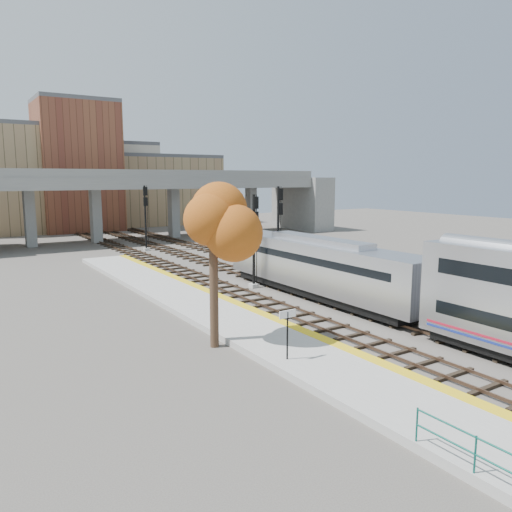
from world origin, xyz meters
TOP-DOWN VIEW (x-y plane):
  - ground at (0.00, 0.00)m, footprint 160.00×160.00m
  - platform at (-7.25, 0.00)m, footprint 4.50×60.00m
  - yellow_strip at (-5.35, 0.00)m, footprint 0.70×60.00m
  - tracks at (0.93, 12.50)m, footprint 10.70×95.00m
  - overpass at (4.92, 45.00)m, footprint 54.00×12.00m
  - buildings_far at (1.26, 66.57)m, footprint 43.00×21.00m
  - parking_lot at (14.00, 28.00)m, footprint 14.00×18.00m
  - locomotive at (1.00, 5.40)m, footprint 3.02×19.05m
  - signal_mast_near at (-1.10, 10.60)m, footprint 0.60×0.64m
  - signal_mast_mid at (3.00, 13.21)m, footprint 0.60×0.64m
  - signal_mast_far at (-1.10, 34.31)m, footprint 0.60×0.64m
  - station_sign at (-8.60, -4.08)m, footprint 0.90×0.08m
  - tree at (-10.12, 0.07)m, footprint 3.60×3.60m
  - car_a at (10.35, 22.62)m, footprint 1.79×3.46m
  - car_b at (12.48, 28.40)m, footprint 2.06×3.45m
  - car_c at (17.37, 32.22)m, footprint 2.34×4.56m

SIDE VIEW (x-z plane):
  - ground at x=0.00m, z-range 0.00..0.00m
  - parking_lot at x=14.00m, z-range 0.00..0.04m
  - tracks at x=0.93m, z-range -0.05..0.20m
  - platform at x=-7.25m, z-range 0.00..0.35m
  - yellow_strip at x=-5.35m, z-range 0.35..0.36m
  - car_b at x=12.48m, z-range 0.04..1.11m
  - car_a at x=10.35m, z-range 0.04..1.17m
  - car_c at x=17.37m, z-range 0.04..1.30m
  - station_sign at x=-8.60m, z-range 0.84..3.12m
  - locomotive at x=1.00m, z-range 0.23..4.33m
  - signal_mast_near at x=-1.10m, z-range 0.00..7.21m
  - signal_mast_far at x=-1.10m, z-range 0.07..7.65m
  - signal_mast_mid at x=3.00m, z-range 0.09..7.83m
  - overpass at x=4.92m, z-range 1.06..10.56m
  - tree at x=-10.12m, z-range 2.00..10.29m
  - buildings_far at x=1.26m, z-range -2.42..18.18m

